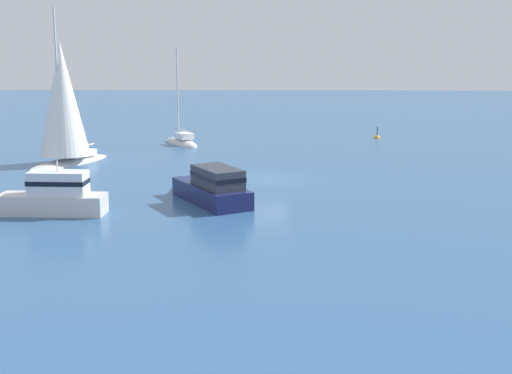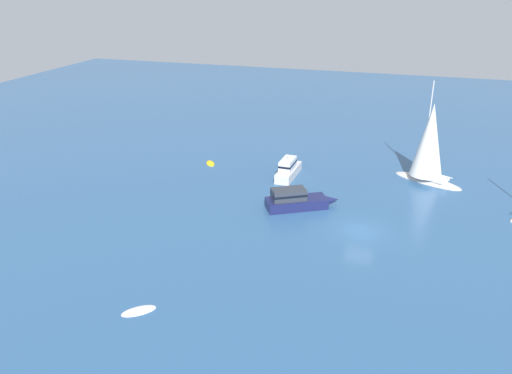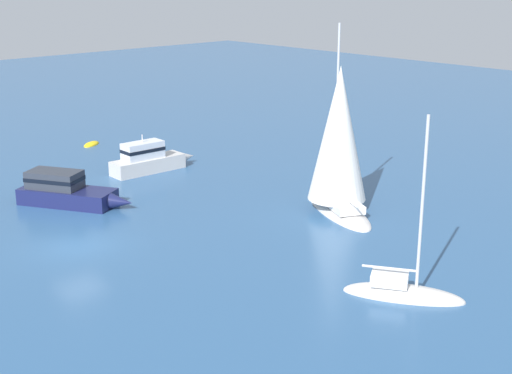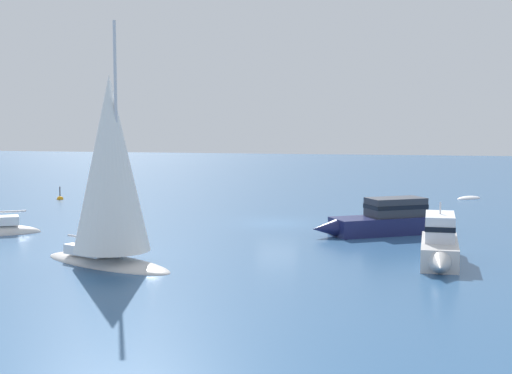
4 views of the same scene
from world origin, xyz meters
name	(u,v)px [view 2 (image 2 of 4)]	position (x,y,z in m)	size (l,w,h in m)	color
ground_plane	(361,231)	(0.00, 0.00, 0.00)	(160.00, 160.00, 0.00)	#2D5684
dinghy	(210,164)	(-12.38, -19.43, 0.00)	(2.19, 1.87, 0.48)	yellow
launch	(289,169)	(-11.22, -9.41, 0.90)	(6.76, 1.85, 2.77)	silver
dinghy_1	(139,311)	(16.38, -13.01, 0.00)	(2.34, 2.46, 0.46)	white
launch_1	(296,200)	(-3.12, -6.65, 0.86)	(5.01, 7.12, 2.06)	#191E4C
ketch	(430,146)	(-14.47, 5.33, 4.03)	(5.51, 7.94, 11.36)	silver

